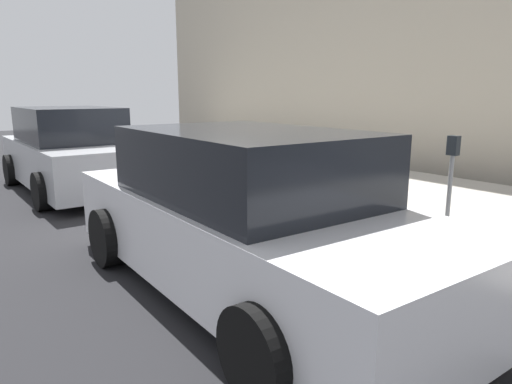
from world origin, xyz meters
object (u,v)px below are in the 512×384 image
Objects in this scene: suitcase_navy_5 at (254,179)px; parked_car_white_0 at (246,217)px; suitcase_silver_0 at (369,205)px; bollard_post at (202,166)px; suitcase_red_4 at (268,181)px; fire_hydrant at (225,166)px; suitcase_teal_3 at (288,186)px; parked_car_silver_1 at (71,152)px; parking_meter at (451,175)px; suitcase_black_1 at (341,201)px; suitcase_maroon_2 at (309,192)px.

suitcase_navy_5 is 0.14× the size of parked_car_white_0.
bollard_post is (4.01, 0.16, 0.04)m from suitcase_silver_0.
fire_hydrant is (1.37, -0.04, 0.08)m from suitcase_red_4.
suitcase_teal_3 reaches higher than suitcase_red_4.
suitcase_navy_5 is 3.73m from parked_car_silver_1.
fire_hydrant is 4.40m from parking_meter.
bollard_post is 5.00m from parking_meter.
suitcase_silver_0 is 1.06× the size of suitcase_black_1.
suitcase_teal_3 is 0.20× the size of parked_car_white_0.
parking_meter is (-0.95, -0.24, 0.51)m from suitcase_silver_0.
suitcase_maroon_2 is 0.16× the size of parked_car_silver_1.
bollard_post is 0.56× the size of parking_meter.
suitcase_maroon_2 is 2.98m from bollard_post.
suitcase_teal_3 reaches higher than bollard_post.
suitcase_navy_5 is (0.49, -0.08, -0.04)m from suitcase_red_4.
suitcase_red_4 is (0.52, -0.02, -0.01)m from suitcase_teal_3.
suitcase_silver_0 is 0.19× the size of parked_car_white_0.
suitcase_maroon_2 is 0.77× the size of suitcase_teal_3.
suitcase_teal_3 is 1.89m from fire_hydrant.
suitcase_black_1 is 0.18× the size of parked_car_white_0.
parked_car_white_0 is at bearing 142.33° from suitcase_navy_5.
suitcase_silver_0 is at bearing -178.59° from suitcase_red_4.
parked_car_silver_1 is at bearing 21.78° from suitcase_silver_0.
suitcase_teal_3 is 1.18× the size of fire_hydrant.
fire_hydrant is at bearing 0.20° from suitcase_silver_0.
suitcase_navy_5 is 3.55m from parking_meter.
suitcase_red_4 is at bearing 5.48° from parking_meter.
suitcase_maroon_2 is at bearing 175.60° from suitcase_navy_5.
parked_car_white_0 is (0.61, 2.44, -0.24)m from parking_meter.
bollard_post is at bearing 1.37° from suitcase_maroon_2.
suitcase_silver_0 reaches higher than suitcase_navy_5.
parked_car_white_0 is (-2.89, 2.23, 0.30)m from suitcase_navy_5.
suitcase_black_1 is at bearing -179.72° from fire_hydrant.
parking_meter reaches higher than fire_hydrant.
suitcase_silver_0 is at bearing 14.05° from parking_meter.
bollard_post is (2.47, 0.09, 0.02)m from suitcase_teal_3.
suitcase_teal_3 is (1.04, 0.07, 0.05)m from suitcase_black_1.
suitcase_red_4 is at bearing -41.95° from parked_car_white_0.
suitcase_navy_5 is 0.50× the size of parking_meter.
parking_meter is at bearing -170.76° from suitcase_black_1.
suitcase_black_1 is 0.65× the size of parking_meter.
parked_car_white_0 is at bearing 75.93° from parking_meter.
parked_car_white_0 is at bearing 154.85° from bollard_post.
parked_car_silver_1 is at bearing 53.60° from bollard_post.
suitcase_red_4 is at bearing 1.41° from suitcase_silver_0.
parking_meter is at bearing -159.31° from parked_car_silver_1.
fire_hydrant is 4.36m from parked_car_white_0.
bollard_post is at bearing 14.32° from fire_hydrant.
suitcase_black_1 is 0.90× the size of suitcase_teal_3.
parking_meter reaches higher than suitcase_silver_0.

